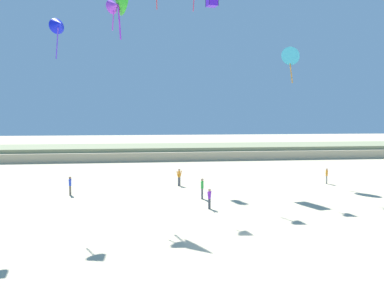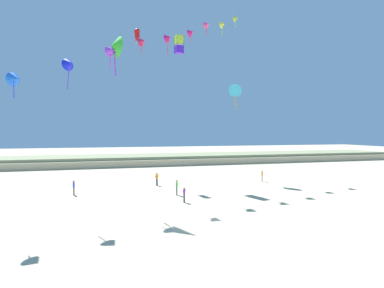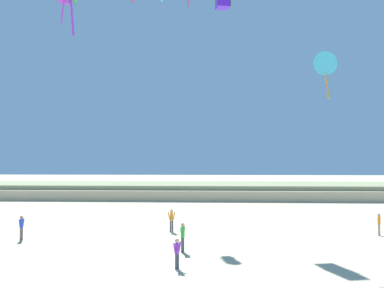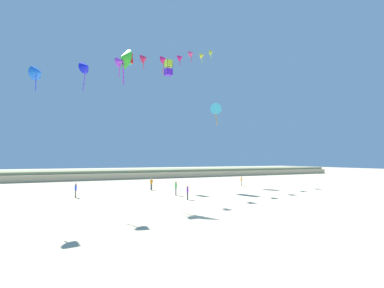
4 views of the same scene
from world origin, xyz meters
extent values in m
plane|color=beige|center=(0.00, 0.00, 0.00)|extent=(240.00, 240.00, 0.00)
cube|color=#BFAE8B|center=(0.00, 45.22, 0.67)|extent=(120.00, 13.22, 1.34)
cube|color=gray|center=(0.00, 45.22, 1.53)|extent=(120.00, 11.23, 0.77)
cylinder|color=#474C56|center=(-1.34, 17.82, 0.43)|extent=(0.12, 0.12, 0.85)
cylinder|color=#474C56|center=(-1.48, 17.76, 0.43)|extent=(0.12, 0.12, 0.85)
cylinder|color=orange|center=(-1.41, 17.79, 1.15)|extent=(0.22, 0.22, 0.60)
cylinder|color=orange|center=(-1.23, 17.87, 1.20)|extent=(0.22, 0.16, 0.57)
cylinder|color=orange|center=(-1.59, 17.71, 1.20)|extent=(0.22, 0.16, 0.57)
sphere|color=tan|center=(-1.41, 17.79, 1.57)|extent=(0.23, 0.23, 0.23)
cylinder|color=#474C56|center=(-0.12, 7.84, 0.38)|extent=(0.11, 0.11, 0.76)
cylinder|color=#474C56|center=(-0.21, 7.74, 0.38)|extent=(0.11, 0.11, 0.76)
cylinder|color=purple|center=(-0.16, 7.79, 1.03)|extent=(0.20, 0.20, 0.54)
cylinder|color=purple|center=(-0.05, 7.92, 1.07)|extent=(0.18, 0.19, 0.51)
cylinder|color=purple|center=(-0.28, 7.66, 1.07)|extent=(0.18, 0.19, 0.51)
sphere|color=tan|center=(-0.16, 7.79, 1.41)|extent=(0.21, 0.21, 0.21)
cylinder|color=#474C56|center=(-0.11, 11.47, 0.43)|extent=(0.13, 0.13, 0.86)
cylinder|color=#474C56|center=(-0.16, 11.33, 0.43)|extent=(0.13, 0.13, 0.86)
cylinder|color=green|center=(-0.14, 11.40, 1.16)|extent=(0.23, 0.23, 0.61)
cylinder|color=green|center=(-0.07, 11.58, 1.21)|extent=(0.15, 0.22, 0.58)
cylinder|color=green|center=(-0.21, 11.21, 1.21)|extent=(0.15, 0.22, 0.58)
sphere|color=tan|center=(-0.14, 11.40, 1.59)|extent=(0.23, 0.23, 0.23)
cylinder|color=gray|center=(13.43, 17.16, 0.40)|extent=(0.12, 0.12, 0.79)
cylinder|color=gray|center=(13.34, 17.05, 0.40)|extent=(0.12, 0.12, 0.79)
cylinder|color=orange|center=(13.39, 17.10, 1.08)|extent=(0.21, 0.21, 0.56)
cylinder|color=orange|center=(13.50, 17.24, 1.12)|extent=(0.18, 0.20, 0.53)
cylinder|color=orange|center=(13.27, 16.96, 1.12)|extent=(0.18, 0.20, 0.53)
sphere|color=tan|center=(13.39, 17.10, 1.47)|extent=(0.22, 0.22, 0.22)
cylinder|color=#726656|center=(-11.14, 14.46, 0.41)|extent=(0.12, 0.12, 0.82)
cylinder|color=#726656|center=(-11.17, 14.32, 0.41)|extent=(0.12, 0.12, 0.82)
cylinder|color=blue|center=(-11.15, 14.39, 1.11)|extent=(0.22, 0.22, 0.58)
cylinder|color=blue|center=(-11.11, 14.57, 1.15)|extent=(0.12, 0.21, 0.55)
cylinder|color=blue|center=(-11.19, 14.20, 1.15)|extent=(0.12, 0.21, 0.55)
sphere|color=#9E7051|center=(-11.15, 14.39, 1.51)|extent=(0.22, 0.22, 0.22)
cone|color=#101DE3|center=(-10.56, 7.75, 12.99)|extent=(1.38, 1.31, 1.18)
cylinder|color=#5739E5|center=(-10.68, 7.65, 11.73)|extent=(0.30, 0.32, 2.08)
cone|color=#9C3AE2|center=(-6.99, 10.74, 15.15)|extent=(1.36, 1.36, 1.17)
cylinder|color=#C639E5|center=(-7.10, 10.64, 14.10)|extent=(0.19, 0.24, 1.66)
cylinder|color=#E53945|center=(-3.66, 13.81, 16.40)|extent=(0.12, 0.20, 1.27)
cone|color=#33A9D4|center=(10.93, 20.92, 13.26)|extent=(2.37, 2.24, 2.07)
cone|color=orange|center=(10.93, 20.92, 13.28)|extent=(1.33, 1.26, 1.15)
cylinder|color=orange|center=(10.93, 20.92, 11.62)|extent=(0.35, 0.49, 2.69)
cube|color=#4D1DDF|center=(2.58, 22.30, 18.96)|extent=(1.24, 1.24, 1.07)
cone|color=green|center=(-6.64, 10.87, 15.65)|extent=(1.74, 2.44, 2.31)
cylinder|color=#992DE5|center=(-6.64, 10.87, 13.99)|extent=(0.26, 0.35, 2.65)
camera|label=1|loc=(-5.21, -21.16, 6.87)|focal=38.00mm
camera|label=2|loc=(-7.06, -20.76, 6.96)|focal=28.00mm
camera|label=3|loc=(1.52, -12.34, 5.48)|focal=38.00mm
camera|label=4|loc=(-11.19, -17.78, 4.32)|focal=24.00mm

